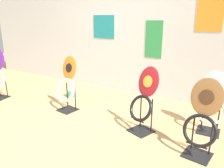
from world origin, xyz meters
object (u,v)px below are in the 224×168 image
object	(u,v)px
toilet_seat_display_crimson_swirl	(143,101)
paint_can	(70,93)
toilet_seat_display_orange_sun	(67,87)
toilet_seat_display_white_plain	(212,104)
toilet_seat_display_woodgrain	(202,122)

from	to	relation	value
toilet_seat_display_crimson_swirl	paint_can	bearing A→B (deg)	163.46
toilet_seat_display_orange_sun	paint_can	xyz separation A→B (m)	(-0.39, 0.50, -0.32)
toilet_seat_display_crimson_swirl	toilet_seat_display_white_plain	world-z (taller)	toilet_seat_display_crimson_swirl
toilet_seat_display_woodgrain	toilet_seat_display_white_plain	distance (m)	0.65
toilet_seat_display_woodgrain	toilet_seat_display_white_plain	bearing A→B (deg)	88.47
toilet_seat_display_orange_sun	toilet_seat_display_woodgrain	bearing A→B (deg)	-5.18
toilet_seat_display_white_plain	paint_can	xyz separation A→B (m)	(-2.49, 0.04, -0.31)
paint_can	toilet_seat_display_woodgrain	bearing A→B (deg)	-15.64
toilet_seat_display_woodgrain	paint_can	xyz separation A→B (m)	(-2.47, 0.69, -0.32)
toilet_seat_display_crimson_swirl	toilet_seat_display_woodgrain	distance (m)	0.77
toilet_seat_display_woodgrain	toilet_seat_display_white_plain	world-z (taller)	toilet_seat_display_woodgrain
toilet_seat_display_crimson_swirl	paint_can	size ratio (longest dim) A/B	5.92
toilet_seat_display_woodgrain	toilet_seat_display_white_plain	xyz separation A→B (m)	(0.02, 0.65, -0.01)
paint_can	toilet_seat_display_orange_sun	bearing A→B (deg)	-52.01
toilet_seat_display_white_plain	toilet_seat_display_woodgrain	bearing A→B (deg)	-91.53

